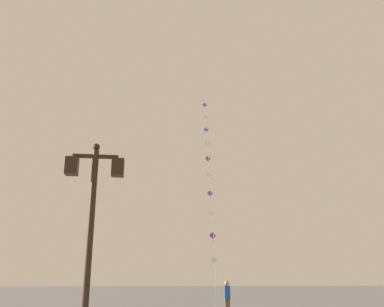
% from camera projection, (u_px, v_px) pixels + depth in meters
% --- Properties ---
extents(twin_lantern_lamp_post, '(1.31, 0.28, 4.78)m').
position_uv_depth(twin_lantern_lamp_post, '(92.00, 207.00, 9.13)').
color(twin_lantern_lamp_post, black).
rests_on(twin_lantern_lamp_post, ground_plane).
extents(kite_train, '(1.28, 9.54, 15.28)m').
position_uv_depth(kite_train, '(209.00, 177.00, 26.66)').
color(kite_train, brown).
rests_on(kite_train, ground_plane).
extents(kite_flyer, '(0.26, 0.61, 1.71)m').
position_uv_depth(kite_flyer, '(227.00, 299.00, 18.38)').
color(kite_flyer, brown).
rests_on(kite_flyer, ground_plane).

